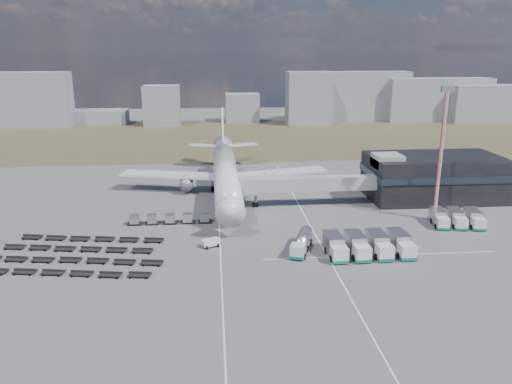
{
  "coord_description": "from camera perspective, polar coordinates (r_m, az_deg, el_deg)",
  "views": [
    {
      "loc": [
        -2.7,
        -84.05,
        33.86
      ],
      "look_at": [
        6.14,
        18.57,
        4.0
      ],
      "focal_mm": 35.0,
      "sensor_mm": 36.0,
      "label": 1
    }
  ],
  "objects": [
    {
      "name": "airliner",
      "position": [
        119.91,
        -3.49,
        2.35
      ],
      "size": [
        51.59,
        64.53,
        17.62
      ],
      "color": "silver",
      "rests_on": "ground"
    },
    {
      "name": "fuel_tanker",
      "position": [
        86.88,
        5.23,
        -5.75
      ],
      "size": [
        5.54,
        9.74,
        3.07
      ],
      "rotation": [
        0.0,
        0.0,
        -0.35
      ],
      "color": "silver",
      "rests_on": "ground"
    },
    {
      "name": "grass_strip",
      "position": [
        197.0,
        -4.09,
        6.23
      ],
      "size": [
        420.0,
        90.0,
        0.01
      ],
      "primitive_type": "cube",
      "color": "#444029",
      "rests_on": "ground"
    },
    {
      "name": "catering_truck",
      "position": [
        116.91,
        -1.71,
        0.07
      ],
      "size": [
        4.18,
        6.66,
        2.84
      ],
      "rotation": [
        0.0,
        0.0,
        -0.29
      ],
      "color": "silver",
      "rests_on": "ground"
    },
    {
      "name": "uld_row",
      "position": [
        101.01,
        -9.81,
        -3.01
      ],
      "size": [
        16.71,
        1.77,
        1.83
      ],
      "rotation": [
        0.0,
        0.0,
        0.0
      ],
      "color": "black",
      "rests_on": "ground"
    },
    {
      "name": "skyline",
      "position": [
        234.58,
        -0.66,
        10.26
      ],
      "size": [
        301.17,
        22.73,
        23.75
      ],
      "color": "gray",
      "rests_on": "ground"
    },
    {
      "name": "lane_markings",
      "position": [
        94.23,
        3.03,
        -4.91
      ],
      "size": [
        47.12,
        110.0,
        0.01
      ],
      "color": "silver",
      "rests_on": "ground"
    },
    {
      "name": "baggage_dollies",
      "position": [
        90.05,
        -20.35,
        -6.71
      ],
      "size": [
        32.54,
        20.35,
        0.82
      ],
      "rotation": [
        0.0,
        0.0,
        -0.15
      ],
      "color": "black",
      "rests_on": "ground"
    },
    {
      "name": "floodlight_mast",
      "position": [
        104.81,
        20.35,
        3.96
      ],
      "size": [
        2.51,
        2.08,
        26.96
      ],
      "rotation": [
        0.0,
        0.0,
        0.02
      ],
      "color": "red",
      "rests_on": "ground"
    },
    {
      "name": "service_trucks_far",
      "position": [
        106.07,
        21.96,
        -2.8
      ],
      "size": [
        10.13,
        8.26,
        2.79
      ],
      "rotation": [
        0.0,
        0.0,
        -0.16
      ],
      "color": "silver",
      "rests_on": "ground"
    },
    {
      "name": "jet_bridge",
      "position": [
        109.96,
        4.99,
        0.92
      ],
      "size": [
        30.3,
        3.8,
        7.05
      ],
      "color": "#939399",
      "rests_on": "ground"
    },
    {
      "name": "pushback_tug",
      "position": [
        88.81,
        -5.19,
        -5.83
      ],
      "size": [
        3.5,
        2.8,
        1.4
      ],
      "primitive_type": "cube",
      "rotation": [
        0.0,
        0.0,
        0.41
      ],
      "color": "silver",
      "rests_on": "ground"
    },
    {
      "name": "terminal",
      "position": [
        122.61,
        19.56,
        1.73
      ],
      "size": [
        30.4,
        16.4,
        11.0
      ],
      "color": "black",
      "rests_on": "ground"
    },
    {
      "name": "ground",
      "position": [
        90.66,
        -2.87,
        -5.79
      ],
      "size": [
        420.0,
        420.0,
        0.0
      ],
      "primitive_type": "plane",
      "color": "#565659",
      "rests_on": "ground"
    },
    {
      "name": "service_trucks_near",
      "position": [
        87.01,
        12.7,
        -5.94
      ],
      "size": [
        14.32,
        8.11,
        3.15
      ],
      "rotation": [
        0.0,
        0.0,
        0.02
      ],
      "color": "silver",
      "rests_on": "ground"
    }
  ]
}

